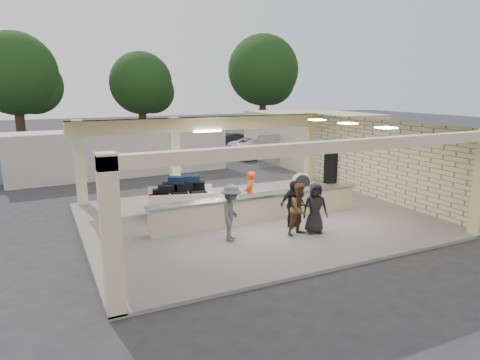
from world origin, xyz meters
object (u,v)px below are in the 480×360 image
container_white (122,152)px  luggage_cart (180,194)px  baggage_counter (260,208)px  baggage_handler (250,193)px  car_white_a (266,146)px  passenger_a (300,209)px  passenger_b (292,204)px  car_white_b (321,142)px  car_dark (237,143)px  drum_fan (301,183)px  passenger_d (315,208)px  passenger_c (231,213)px

container_white → luggage_cart: bearing=-90.1°
luggage_cart → baggage_counter: bearing=-28.0°
luggage_cart → baggage_handler: baggage_handler is taller
car_white_a → container_white: size_ratio=0.44×
baggage_handler → container_white: bearing=-126.3°
passenger_a → car_white_a: 16.64m
baggage_counter → passenger_b: (0.69, -1.08, 0.33)m
car_white_b → car_dark: bearing=80.7°
baggage_counter → container_white: bearing=104.0°
car_dark → baggage_handler: bearing=156.6°
baggage_counter → baggage_handler: (0.01, 0.80, 0.35)m
car_white_a → car_white_b: bearing=-82.0°
car_white_a → car_white_b: car_white_a is taller
container_white → drum_fan: bearing=-55.6°
passenger_a → car_dark: passenger_a is taller
drum_fan → baggage_handler: 4.13m
passenger_a → container_white: container_white is taller
baggage_counter → car_white_a: size_ratio=1.57×
car_dark → passenger_b: bearing=160.9°
passenger_d → car_white_b: passenger_d is taller
luggage_cart → baggage_handler: 2.62m
passenger_c → car_white_a: bearing=2.0°
passenger_c → passenger_d: passenger_c is taller
car_white_a → car_dark: same height
drum_fan → luggage_cart: bearing=-160.8°
car_white_b → container_white: 16.10m
car_white_b → passenger_a: bearing=148.2°
drum_fan → passenger_d: (-2.57, -4.67, 0.34)m
passenger_a → passenger_c: bearing=158.3°
baggage_handler → passenger_d: size_ratio=1.00×
drum_fan → baggage_counter: bearing=-130.5°
passenger_d → car_white_a: bearing=85.6°
car_dark → baggage_counter: bearing=157.6°
baggage_handler → passenger_b: baggage_handler is taller
luggage_cart → passenger_c: 3.47m
luggage_cart → car_dark: size_ratio=0.62×
baggage_counter → passenger_d: bearing=-60.9°
passenger_b → luggage_cart: bearing=128.4°
baggage_handler → passenger_b: bearing=58.4°
baggage_handler → passenger_d: 2.89m
baggage_handler → passenger_c: size_ratio=0.93×
passenger_a → container_white: (-3.27, 12.98, 0.32)m
car_dark → passenger_c: bearing=154.4°
baggage_counter → container_white: (-2.78, 11.12, 0.69)m
passenger_b → passenger_a: bearing=-110.2°
baggage_counter → passenger_b: passenger_b is taller
baggage_counter → luggage_cart: luggage_cart is taller
luggage_cart → drum_fan: luggage_cart is taller
passenger_b → baggage_counter: bearing=117.1°
luggage_cart → car_white_b: size_ratio=0.64×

